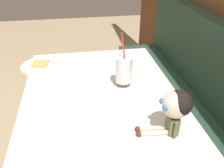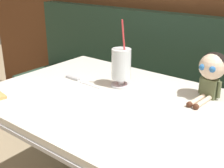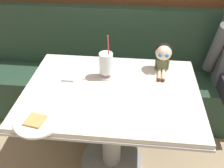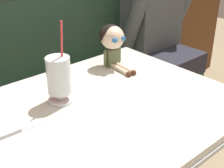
# 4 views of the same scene
# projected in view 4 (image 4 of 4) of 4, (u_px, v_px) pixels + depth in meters

# --- Properties ---
(booth_bench) EXTENTS (2.60, 0.48, 1.00)m
(booth_bench) POSITION_uv_depth(u_px,v_px,m) (24.00, 129.00, 1.76)
(booth_bench) COLOR #233D2D
(booth_bench) RESTS_ON ground
(diner_table) EXTENTS (1.11, 0.81, 0.74)m
(diner_table) POSITION_uv_depth(u_px,v_px,m) (94.00, 153.00, 1.24)
(diner_table) COLOR silver
(diner_table) RESTS_ON ground
(milkshake_glass) EXTENTS (0.10, 0.10, 0.32)m
(milkshake_glass) POSITION_uv_depth(u_px,v_px,m) (59.00, 78.00, 1.17)
(milkshake_glass) COLOR silver
(milkshake_glass) RESTS_ON diner_table
(butter_knife) EXTENTS (0.24, 0.03, 0.01)m
(butter_knife) POSITION_uv_depth(u_px,v_px,m) (19.00, 130.00, 1.04)
(butter_knife) COLOR silver
(butter_knife) RESTS_ON diner_table
(seated_doll) EXTENTS (0.12, 0.22, 0.20)m
(seated_doll) POSITION_uv_depth(u_px,v_px,m) (112.00, 40.00, 1.46)
(seated_doll) COLOR #5B6642
(seated_doll) RESTS_ON diner_table
(diner_patron) EXTENTS (0.55, 0.48, 0.81)m
(diner_patron) POSITION_uv_depth(u_px,v_px,m) (156.00, 24.00, 2.13)
(diner_patron) COLOR #4C5156
(diner_patron) RESTS_ON booth_bench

